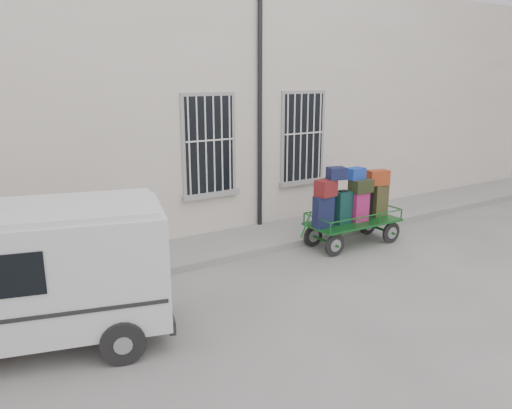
{
  "coord_description": "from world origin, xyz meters",
  "views": [
    {
      "loc": [
        -5.59,
        -7.21,
        3.79
      ],
      "look_at": [
        -0.38,
        1.0,
        1.27
      ],
      "focal_mm": 35.0,
      "sensor_mm": 36.0,
      "label": 1
    }
  ],
  "objects": [
    {
      "name": "ground",
      "position": [
        0.0,
        0.0,
        0.0
      ],
      "size": [
        80.0,
        80.0,
        0.0
      ],
      "primitive_type": "plane",
      "color": "slate",
      "rests_on": "ground"
    },
    {
      "name": "building",
      "position": [
        0.0,
        5.5,
        3.0
      ],
      "size": [
        24.0,
        5.15,
        6.0
      ],
      "color": "#BCB4A1",
      "rests_on": "ground"
    },
    {
      "name": "van",
      "position": [
        -4.93,
        -0.0,
        1.18
      ],
      "size": [
        4.36,
        2.7,
        2.05
      ],
      "rotation": [
        0.0,
        0.0,
        -0.27
      ],
      "color": "silver",
      "rests_on": "ground"
    },
    {
      "name": "luggage_cart",
      "position": [
        2.12,
        0.84,
        0.94
      ],
      "size": [
        2.6,
        1.03,
        1.88
      ],
      "rotation": [
        0.0,
        0.0,
        -0.01
      ],
      "color": "black",
      "rests_on": "ground"
    },
    {
      "name": "sidewalk",
      "position": [
        0.0,
        2.2,
        0.07
      ],
      "size": [
        24.0,
        1.7,
        0.15
      ],
      "primitive_type": "cube",
      "color": "slate",
      "rests_on": "ground"
    }
  ]
}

